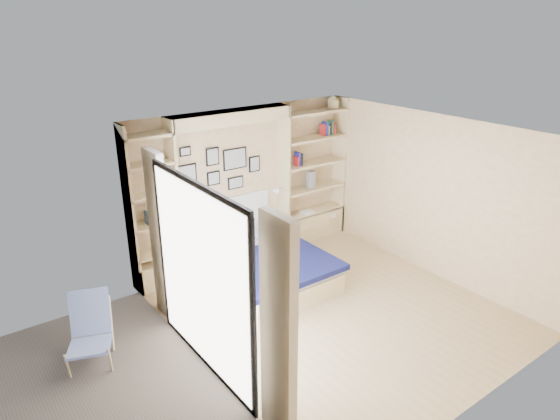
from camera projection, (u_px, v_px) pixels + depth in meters
ground at (332, 309)px, 6.95m from camera, size 4.50×4.50×0.00m
room_shell at (247, 211)px, 7.48m from camera, size 4.50×4.50×4.50m
bed at (264, 268)px, 7.53m from camera, size 1.62×2.09×1.07m
photo_gallery at (219, 168)px, 7.78m from camera, size 1.48×0.02×0.82m
reading_lamps at (235, 200)px, 7.88m from camera, size 1.92×0.12×0.15m
shelf_decor at (303, 149)px, 8.49m from camera, size 3.62×0.23×2.03m
deck_chair at (90, 330)px, 5.84m from camera, size 0.73×0.91×0.80m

